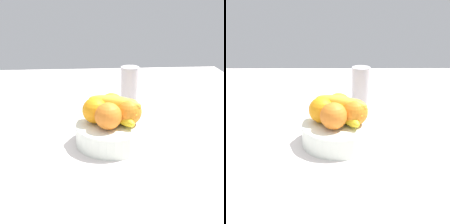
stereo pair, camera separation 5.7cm
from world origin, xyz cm
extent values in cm
cube|color=silver|center=(0.00, 0.00, -1.50)|extent=(180.00, 140.00, 3.00)
cylinder|color=white|center=(2.55, 1.29, 3.12)|extent=(22.07, 22.07, 6.24)
sphere|color=orange|center=(5.51, 0.36, 10.23)|extent=(7.98, 7.98, 7.98)
sphere|color=orange|center=(2.65, 6.28, 10.23)|extent=(7.98, 7.98, 7.98)
sphere|color=orange|center=(-2.91, 1.56, 10.23)|extent=(7.98, 7.98, 7.98)
sphere|color=orange|center=(0.83, -3.65, 10.23)|extent=(7.98, 7.98, 7.98)
ellipsoid|color=yellow|center=(0.62, 3.27, 8.24)|extent=(16.96, 11.30, 4.00)
ellipsoid|color=yellow|center=(0.28, 2.42, 10.44)|extent=(14.98, 14.72, 4.00)
ellipsoid|color=yellow|center=(0.72, 2.12, 12.64)|extent=(11.04, 17.04, 4.00)
cylinder|color=#B9B4B8|center=(-26.19, 10.21, 8.34)|extent=(7.02, 7.02, 16.67)
camera|label=1|loc=(87.24, -4.76, 45.12)|focal=49.38mm
camera|label=2|loc=(87.45, 0.92, 45.12)|focal=49.38mm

